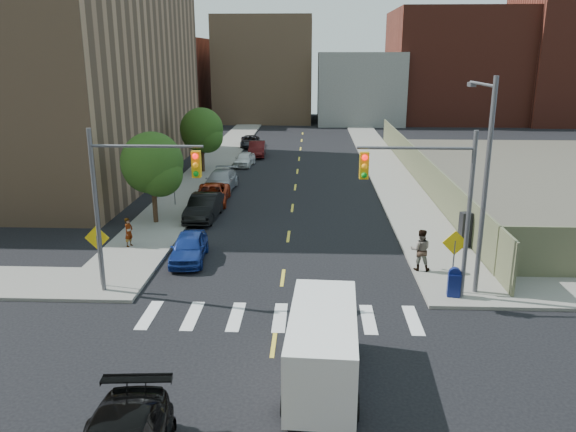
# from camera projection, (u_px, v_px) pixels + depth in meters

# --- Properties ---
(ground) EXTENTS (160.00, 160.00, 0.00)m
(ground) POSITION_uv_depth(u_px,v_px,m) (269.00, 374.00, 17.80)
(ground) COLOR black
(ground) RESTS_ON ground
(sidewalk_nw) EXTENTS (3.50, 73.00, 0.15)m
(sidewalk_nw) POSITION_uv_depth(u_px,v_px,m) (225.00, 151.00, 57.93)
(sidewalk_nw) COLOR gray
(sidewalk_nw) RESTS_ON ground
(sidewalk_ne) EXTENTS (3.50, 73.00, 0.15)m
(sidewalk_ne) POSITION_uv_depth(u_px,v_px,m) (376.00, 153.00, 57.28)
(sidewalk_ne) COLOR gray
(sidewalk_ne) RESTS_ON ground
(fence_north) EXTENTS (0.12, 44.00, 2.50)m
(fence_north) POSITION_uv_depth(u_px,v_px,m) (418.00, 167.00, 43.92)
(fence_north) COLOR #696C4C
(fence_north) RESTS_ON ground
(building_nw) EXTENTS (22.00, 30.00, 16.00)m
(building_nw) POSITION_uv_depth(u_px,v_px,m) (25.00, 77.00, 45.29)
(building_nw) COLOR #8C6B4C
(building_nw) RESTS_ON ground
(bg_bldg_west) EXTENTS (14.00, 18.00, 12.00)m
(bg_bldg_west) POSITION_uv_depth(u_px,v_px,m) (158.00, 80.00, 84.22)
(bg_bldg_west) COLOR #592319
(bg_bldg_west) RESTS_ON ground
(bg_bldg_midwest) EXTENTS (14.00, 16.00, 15.00)m
(bg_bldg_midwest) POSITION_uv_depth(u_px,v_px,m) (265.00, 69.00, 85.05)
(bg_bldg_midwest) COLOR #8C6B4C
(bg_bldg_midwest) RESTS_ON ground
(bg_bldg_center) EXTENTS (12.00, 16.00, 10.00)m
(bg_bldg_center) POSITION_uv_depth(u_px,v_px,m) (358.00, 87.00, 83.24)
(bg_bldg_center) COLOR gray
(bg_bldg_center) RESTS_ON ground
(bg_bldg_east) EXTENTS (18.00, 18.00, 16.00)m
(bg_bldg_east) POSITION_uv_depth(u_px,v_px,m) (452.00, 66.00, 83.73)
(bg_bldg_east) COLOR #592319
(bg_bldg_east) RESTS_ON ground
(bg_bldg_fareast) EXTENTS (14.00, 16.00, 18.00)m
(bg_bldg_fareast) POSITION_uv_depth(u_px,v_px,m) (568.00, 59.00, 80.86)
(bg_bldg_fareast) COLOR #592319
(bg_bldg_fareast) RESTS_ON ground
(signal_nw) EXTENTS (4.59, 0.30, 7.00)m
(signal_nw) POSITION_uv_depth(u_px,v_px,m) (131.00, 190.00, 22.55)
(signal_nw) COLOR #59595E
(signal_nw) RESTS_ON ground
(signal_ne) EXTENTS (4.59, 0.30, 7.00)m
(signal_ne) POSITION_uv_depth(u_px,v_px,m) (432.00, 193.00, 22.05)
(signal_ne) COLOR #59595E
(signal_ne) RESTS_ON ground
(streetlight_ne) EXTENTS (0.25, 3.70, 9.00)m
(streetlight_ne) POSITION_uv_depth(u_px,v_px,m) (484.00, 172.00, 22.62)
(streetlight_ne) COLOR #59595E
(streetlight_ne) RESTS_ON ground
(warn_sign_nw) EXTENTS (1.06, 0.06, 2.83)m
(warn_sign_nw) POSITION_uv_depth(u_px,v_px,m) (98.00, 245.00, 23.81)
(warn_sign_nw) COLOR #59595E
(warn_sign_nw) RESTS_ON ground
(warn_sign_ne) EXTENTS (1.06, 0.06, 2.83)m
(warn_sign_ne) POSITION_uv_depth(u_px,v_px,m) (454.00, 250.00, 23.18)
(warn_sign_ne) COLOR #59595E
(warn_sign_ne) RESTS_ON ground
(warn_sign_midwest) EXTENTS (1.06, 0.06, 2.83)m
(warn_sign_midwest) POSITION_uv_depth(u_px,v_px,m) (174.00, 177.00, 36.77)
(warn_sign_midwest) COLOR #59595E
(warn_sign_midwest) RESTS_ON ground
(tree_west_near) EXTENTS (3.66, 3.64, 5.52)m
(tree_west_near) POSITION_uv_depth(u_px,v_px,m) (152.00, 167.00, 32.57)
(tree_west_near) COLOR #332114
(tree_west_near) RESTS_ON ground
(tree_west_far) EXTENTS (3.66, 3.64, 5.52)m
(tree_west_far) POSITION_uv_depth(u_px,v_px,m) (202.00, 132.00, 46.96)
(tree_west_far) COLOR #332114
(tree_west_far) RESTS_ON ground
(parked_car_blue) EXTENTS (1.90, 4.12, 1.37)m
(parked_car_blue) POSITION_uv_depth(u_px,v_px,m) (189.00, 247.00, 27.44)
(parked_car_blue) COLOR navy
(parked_car_blue) RESTS_ON ground
(parked_car_black) EXTENTS (1.84, 4.71, 1.53)m
(parked_car_black) POSITION_uv_depth(u_px,v_px,m) (204.00, 207.00, 34.34)
(parked_car_black) COLOR black
(parked_car_black) RESTS_ON ground
(parked_car_red) EXTENTS (2.42, 4.82, 1.31)m
(parked_car_red) POSITION_uv_depth(u_px,v_px,m) (212.00, 194.00, 37.89)
(parked_car_red) COLOR #A82D10
(parked_car_red) RESTS_ON ground
(parked_car_silver) EXTENTS (2.35, 5.14, 1.46)m
(parked_car_silver) POSITION_uv_depth(u_px,v_px,m) (221.00, 181.00, 41.57)
(parked_car_silver) COLOR #97999E
(parked_car_silver) RESTS_ON ground
(parked_car_white) EXTENTS (1.86, 3.84, 1.26)m
(parked_car_white) POSITION_uv_depth(u_px,v_px,m) (244.00, 159.00, 50.68)
(parked_car_white) COLOR white
(parked_car_white) RESTS_ON ground
(parked_car_maroon) EXTENTS (1.76, 4.51, 1.46)m
(parked_car_maroon) POSITION_uv_depth(u_px,v_px,m) (257.00, 149.00, 55.46)
(parked_car_maroon) COLOR #3D0C0C
(parked_car_maroon) RESTS_ON ground
(parked_car_grey) EXTENTS (2.48, 4.66, 1.25)m
(parked_car_grey) POSITION_uv_depth(u_px,v_px,m) (250.00, 141.00, 60.89)
(parked_car_grey) COLOR black
(parked_car_grey) RESTS_ON ground
(cargo_van) EXTENTS (2.37, 5.26, 2.37)m
(cargo_van) POSITION_uv_depth(u_px,v_px,m) (323.00, 344.00, 17.18)
(cargo_van) COLOR white
(cargo_van) RESTS_ON ground
(mailbox) EXTENTS (0.56, 0.45, 1.25)m
(mailbox) POSITION_uv_depth(u_px,v_px,m) (454.00, 282.00, 23.05)
(mailbox) COLOR #0E1854
(mailbox) RESTS_ON sidewalk_ne
(payphone) EXTENTS (0.64, 0.57, 1.85)m
(payphone) POSITION_uv_depth(u_px,v_px,m) (465.00, 230.00, 28.89)
(payphone) COLOR black
(payphone) RESTS_ON sidewalk_ne
(pedestrian_west) EXTENTS (0.53, 0.65, 1.52)m
(pedestrian_west) POSITION_uv_depth(u_px,v_px,m) (129.00, 232.00, 29.02)
(pedestrian_west) COLOR gray
(pedestrian_west) RESTS_ON sidewalk_nw
(pedestrian_east) EXTENTS (1.03, 0.85, 1.95)m
(pedestrian_east) POSITION_uv_depth(u_px,v_px,m) (420.00, 250.00, 25.77)
(pedestrian_east) COLOR gray
(pedestrian_east) RESTS_ON sidewalk_ne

